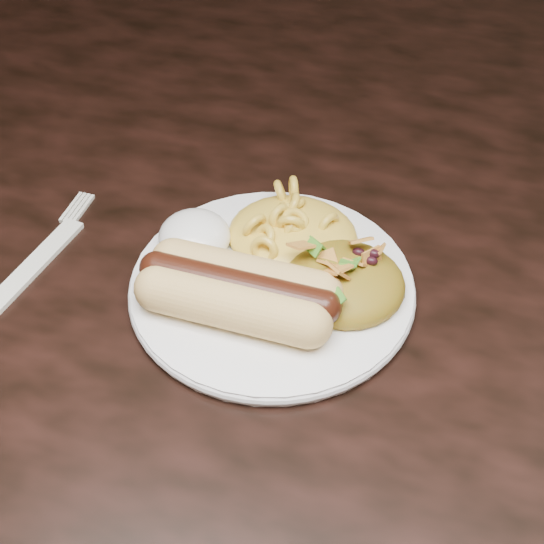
% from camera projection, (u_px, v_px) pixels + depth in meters
% --- Properties ---
extents(table, '(1.60, 0.90, 0.75)m').
position_uv_depth(table, '(380.00, 272.00, 0.73)').
color(table, black).
rests_on(table, floor).
extents(plate, '(0.24, 0.24, 0.01)m').
position_uv_depth(plate, '(272.00, 287.00, 0.58)').
color(plate, white).
rests_on(plate, table).
extents(hotdog, '(0.12, 0.06, 0.03)m').
position_uv_depth(hotdog, '(238.00, 291.00, 0.55)').
color(hotdog, '#EFCA83').
rests_on(hotdog, plate).
extents(mac_and_cheese, '(0.11, 0.10, 0.04)m').
position_uv_depth(mac_and_cheese, '(293.00, 221.00, 0.59)').
color(mac_and_cheese, gold).
rests_on(mac_and_cheese, plate).
extents(sour_cream, '(0.07, 0.07, 0.03)m').
position_uv_depth(sour_cream, '(194.00, 229.00, 0.59)').
color(sour_cream, white).
rests_on(sour_cream, plate).
extents(taco_salad, '(0.08, 0.08, 0.04)m').
position_uv_depth(taco_salad, '(344.00, 275.00, 0.56)').
color(taco_salad, '#BB4A05').
rests_on(taco_salad, plate).
extents(fork, '(0.04, 0.14, 0.00)m').
position_uv_depth(fork, '(35.00, 264.00, 0.60)').
color(fork, white).
rests_on(fork, table).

